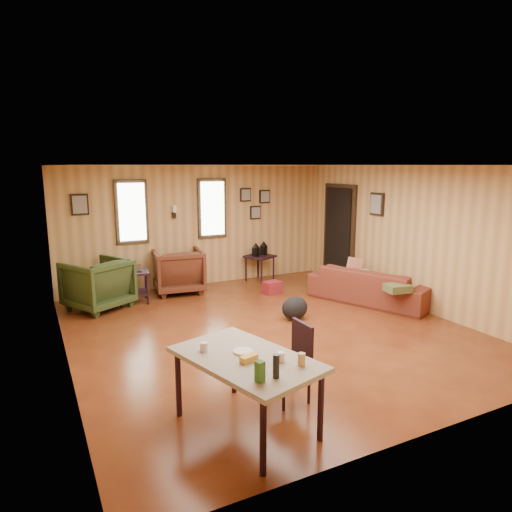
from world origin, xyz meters
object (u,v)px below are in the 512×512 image
at_px(recliner_brown, 178,269).
at_px(end_table, 133,281).
at_px(sofa, 371,279).
at_px(dining_table, 247,364).
at_px(recliner_green, 98,282).
at_px(side_table, 260,254).

bearing_deg(recliner_brown, end_table, 25.49).
relative_size(sofa, dining_table, 1.37).
height_order(sofa, dining_table, dining_table).
height_order(recliner_green, side_table, recliner_green).
bearing_deg(sofa, dining_table, 101.71).
bearing_deg(end_table, dining_table, -88.94).
bearing_deg(recliner_green, end_table, 158.15).
bearing_deg(recliner_brown, dining_table, 87.66).
height_order(side_table, dining_table, dining_table).
bearing_deg(side_table, recliner_green, -171.80).
distance_m(sofa, recliner_green, 4.73).
height_order(sofa, side_table, side_table).
xyz_separation_m(recliner_green, dining_table, (0.69, -4.40, 0.17)).
distance_m(sofa, side_table, 2.50).
distance_m(end_table, side_table, 2.76).
xyz_separation_m(recliner_brown, recliner_green, (-1.53, -0.38, 0.01)).
relative_size(recliner_brown, side_table, 1.11).
height_order(recliner_brown, end_table, recliner_brown).
bearing_deg(recliner_brown, side_table, -169.10).
relative_size(recliner_brown, recliner_green, 0.98).
bearing_deg(recliner_green, dining_table, 69.61).
relative_size(sofa, end_table, 3.04).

